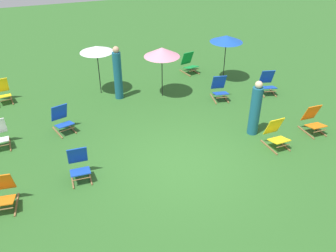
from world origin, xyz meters
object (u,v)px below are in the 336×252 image
at_px(deckchair_1, 62,120).
at_px(person_1, 255,109).
at_px(deckchair_7, 220,89).
at_px(deckchair_0, 268,83).
at_px(deckchair_2, 189,64).
at_px(umbrella_2, 97,49).
at_px(deckchair_6, 276,134).
at_px(deckchair_8, 313,120).
at_px(deckchair_3, 79,165).
at_px(deckchair_10, 3,193).
at_px(person_0, 118,74).
at_px(umbrella_1, 162,52).
at_px(deckchair_5, 2,92).
at_px(umbrella_0, 226,39).

height_order(deckchair_1, person_1, person_1).
bearing_deg(deckchair_7, deckchair_0, 4.96).
distance_m(deckchair_2, umbrella_2, 4.02).
relative_size(deckchair_6, deckchair_8, 1.00).
distance_m(deckchair_2, deckchair_3, 7.35).
xyz_separation_m(deckchair_6, deckchair_10, (-7.11, -0.02, 0.00)).
bearing_deg(person_1, deckchair_8, -162.74).
height_order(deckchair_10, person_0, person_0).
height_order(umbrella_1, person_0, person_0).
relative_size(deckchair_6, umbrella_1, 0.47).
bearing_deg(deckchair_8, deckchair_2, 108.05).
bearing_deg(person_0, umbrella_1, 57.52).
bearing_deg(umbrella_1, person_0, 166.18).
relative_size(umbrella_1, person_0, 0.95).
bearing_deg(deckchair_7, umbrella_2, 163.92).
xyz_separation_m(deckchair_5, umbrella_0, (7.98, -0.96, 1.29)).
bearing_deg(umbrella_1, deckchair_5, 164.93).
bearing_deg(deckchair_8, deckchair_0, 86.09).
height_order(deckchair_0, umbrella_0, umbrella_0).
bearing_deg(deckchair_2, deckchair_3, -146.71).
bearing_deg(deckchair_0, umbrella_2, 173.71).
relative_size(deckchair_8, deckchair_10, 1.00).
relative_size(deckchair_5, person_0, 0.44).
xyz_separation_m(deckchair_6, umbrella_1, (-1.99, 4.04, 1.26)).
bearing_deg(deckchair_6, deckchair_0, 57.82).
bearing_deg(deckchair_10, person_0, 56.46).
height_order(deckchair_7, deckchair_8, same).
distance_m(umbrella_2, person_1, 5.73).
xyz_separation_m(deckchair_7, person_1, (-0.09, -2.39, 0.43)).
distance_m(deckchair_0, deckchair_10, 9.31).
height_order(deckchair_6, umbrella_2, umbrella_2).
relative_size(deckchair_3, umbrella_0, 0.47).
bearing_deg(deckchair_2, umbrella_2, 177.91).
height_order(deckchair_2, deckchair_10, same).
distance_m(deckchair_1, deckchair_6, 6.25).
relative_size(deckchair_8, umbrella_1, 0.47).
relative_size(deckchair_5, umbrella_1, 0.47).
bearing_deg(deckchair_3, deckchair_5, 112.21).
relative_size(deckchair_0, umbrella_2, 0.48).
height_order(deckchair_6, deckchair_10, same).
bearing_deg(deckchair_1, deckchair_8, -37.02).
bearing_deg(umbrella_2, deckchair_5, 172.33).
height_order(deckchair_8, umbrella_0, umbrella_0).
xyz_separation_m(umbrella_1, person_1, (1.74, -3.25, -0.83)).
bearing_deg(umbrella_0, deckchair_5, 173.13).
height_order(deckchair_7, deckchair_10, same).
xyz_separation_m(umbrella_0, person_0, (-4.15, -0.11, -0.76)).
height_order(deckchair_8, person_0, person_0).
relative_size(umbrella_1, umbrella_2, 1.02).
bearing_deg(deckchair_2, deckchair_0, -66.74).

